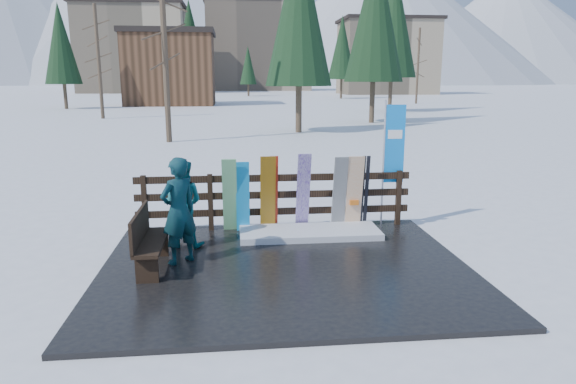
{
  "coord_description": "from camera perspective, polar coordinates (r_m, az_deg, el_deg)",
  "views": [
    {
      "loc": [
        -0.81,
        -7.95,
        3.1
      ],
      "look_at": [
        0.14,
        1.0,
        1.1
      ],
      "focal_mm": 32.0,
      "sensor_mm": 36.0,
      "label": 1
    }
  ],
  "objects": [
    {
      "name": "person_front",
      "position": [
        8.62,
        -12.07,
        -2.06
      ],
      "size": [
        0.77,
        0.74,
        1.78
      ],
      "primitive_type": "imported",
      "rotation": [
        0.0,
        0.0,
        3.83
      ],
      "color": "#0E463D",
      "rests_on": "deck"
    },
    {
      "name": "snowboard_1",
      "position": [
        10.19,
        -6.49,
        -0.38
      ],
      "size": [
        0.28,
        0.45,
        1.52
      ],
      "primitive_type": "cube",
      "rotation": [
        0.27,
        0.0,
        0.0
      ],
      "color": "silver",
      "rests_on": "deck"
    },
    {
      "name": "bench",
      "position": [
        8.55,
        -15.38,
        -4.98
      ],
      "size": [
        0.41,
        1.5,
        0.97
      ],
      "color": "black",
      "rests_on": "deck"
    },
    {
      "name": "resort_buildings",
      "position": [
        123.56,
        -5.4,
        15.58
      ],
      "size": [
        73.0,
        87.6,
        22.6
      ],
      "color": "tan",
      "rests_on": "ground"
    },
    {
      "name": "ground",
      "position": [
        8.57,
        -0.26,
        -8.67
      ],
      "size": [
        700.0,
        700.0,
        0.0
      ],
      "primitive_type": "plane",
      "color": "white",
      "rests_on": "ground"
    },
    {
      "name": "fence",
      "position": [
        10.45,
        -1.48,
        -0.53
      ],
      "size": [
        5.6,
        0.1,
        1.15
      ],
      "color": "black",
      "rests_on": "deck"
    },
    {
      "name": "trees",
      "position": [
        56.64,
        -0.66,
        15.19
      ],
      "size": [
        41.95,
        68.62,
        12.66
      ],
      "color": "#382B1E",
      "rests_on": "ground"
    },
    {
      "name": "snow_patch",
      "position": [
        10.1,
        2.43,
        -4.52
      ],
      "size": [
        2.73,
        1.0,
        0.12
      ],
      "primitive_type": "cube",
      "color": "white",
      "rests_on": "deck"
    },
    {
      "name": "rental_flag",
      "position": [
        10.8,
        11.47,
        4.75
      ],
      "size": [
        0.45,
        0.04,
        2.6
      ],
      "color": "silver",
      "rests_on": "deck"
    },
    {
      "name": "person_back",
      "position": [
        9.5,
        -11.69,
        -1.25
      ],
      "size": [
        0.89,
        0.76,
        1.6
      ],
      "primitive_type": "imported",
      "rotation": [
        0.0,
        0.0,
        2.92
      ],
      "color": "#15686E",
      "rests_on": "deck"
    },
    {
      "name": "snowboard_5",
      "position": [
        10.47,
        7.39,
        -0.05
      ],
      "size": [
        0.32,
        0.29,
        1.52
      ],
      "primitive_type": "cube",
      "rotation": [
        0.18,
        0.0,
        0.0
      ],
      "color": "white",
      "rests_on": "deck"
    },
    {
      "name": "snowboard_3",
      "position": [
        10.27,
        1.7,
        0.03
      ],
      "size": [
        0.26,
        0.47,
        1.6
      ],
      "primitive_type": "cube",
      "rotation": [
        0.27,
        0.0,
        0.0
      ],
      "color": "silver",
      "rests_on": "deck"
    },
    {
      "name": "deck",
      "position": [
        8.56,
        -0.26,
        -8.42
      ],
      "size": [
        6.0,
        5.0,
        0.08
      ],
      "primitive_type": "cube",
      "color": "black",
      "rests_on": "ground"
    },
    {
      "name": "snowboard_0",
      "position": [
        10.2,
        -5.04,
        -0.55
      ],
      "size": [
        0.26,
        0.26,
        1.44
      ],
      "primitive_type": "cube",
      "rotation": [
        0.16,
        0.0,
        0.0
      ],
      "color": "#1597DD",
      "rests_on": "deck"
    },
    {
      "name": "snowboard_2",
      "position": [
        10.2,
        -2.25,
        -0.19
      ],
      "size": [
        0.3,
        0.34,
        1.55
      ],
      "primitive_type": "cube",
      "rotation": [
        0.2,
        0.0,
        0.0
      ],
      "color": "orange",
      "rests_on": "deck"
    },
    {
      "name": "ski_pair_b",
      "position": [
        10.59,
        8.47,
        0.03
      ],
      "size": [
        0.17,
        0.2,
        1.51
      ],
      "color": "black",
      "rests_on": "deck"
    },
    {
      "name": "mountains",
      "position": [
        339.78,
        -8.15,
        20.37
      ],
      "size": [
        520.0,
        260.0,
        120.0
      ],
      "color": "white",
      "rests_on": "ground"
    },
    {
      "name": "snowboard_4",
      "position": [
        10.4,
        5.74,
        -0.11
      ],
      "size": [
        0.28,
        0.33,
        1.51
      ],
      "primitive_type": "cube",
      "rotation": [
        0.2,
        0.0,
        0.0
      ],
      "color": "black",
      "rests_on": "deck"
    },
    {
      "name": "ski_pair_a",
      "position": [
        10.28,
        -1.59,
        -0.12
      ],
      "size": [
        0.16,
        0.27,
        1.54
      ],
      "color": "#B52816",
      "rests_on": "deck"
    }
  ]
}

